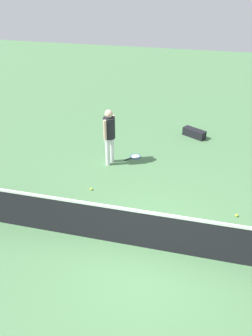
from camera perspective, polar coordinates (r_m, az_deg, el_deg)
The scene contains 7 objects.
ground_plane at distance 7.31m, azimuth 3.87°, elevation -13.38°, with size 40.00×40.00×0.00m, color #4C7A4C.
court_net at distance 6.97m, azimuth 4.01°, elevation -10.44°, with size 10.09×0.09×1.07m.
player_near_side at distance 9.69m, azimuth -2.85°, elevation 6.01°, with size 0.42×0.52×1.70m.
tennis_racket_near_player at distance 10.46m, azimuth 1.49°, elevation 1.93°, with size 0.51×0.56×0.03m.
tennis_ball_near_player at distance 8.97m, azimuth -5.92°, elevation -3.56°, with size 0.07×0.07×0.07m, color #C6E033.
tennis_ball_midcourt at distance 8.46m, azimuth 18.27°, elevation -7.64°, with size 0.07×0.07×0.07m, color #C6E033.
equipment_bag at distance 11.95m, azimuth 11.35°, elevation 5.89°, with size 0.83×0.64×0.28m.
Camera 1 is at (-0.78, 5.16, 5.11)m, focal length 35.92 mm.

